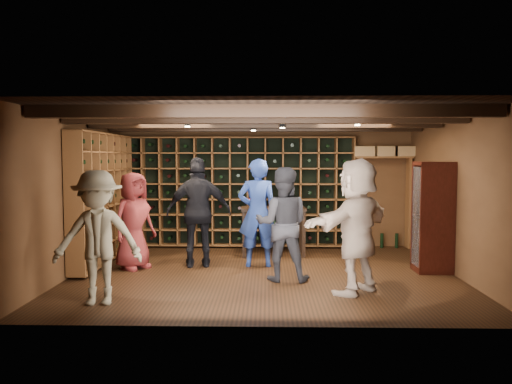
{
  "coord_description": "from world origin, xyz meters",
  "views": [
    {
      "loc": [
        0.06,
        -7.83,
        1.85
      ],
      "look_at": [
        -0.13,
        0.2,
        1.29
      ],
      "focal_mm": 35.0,
      "sensor_mm": 36.0,
      "label": 1
    }
  ],
  "objects_px": {
    "man_blue_shirt": "(258,213)",
    "guest_red_floral": "(134,221)",
    "display_cabinet": "(432,219)",
    "guest_khaki": "(98,238)",
    "guest_woman_black": "(199,212)",
    "guest_beige": "(357,226)",
    "tasting_table": "(273,213)",
    "man_grey_suit": "(282,224)"
  },
  "relations": [
    {
      "from": "man_blue_shirt",
      "to": "guest_woman_black",
      "type": "relative_size",
      "value": 0.99
    },
    {
      "from": "guest_khaki",
      "to": "tasting_table",
      "type": "bearing_deg",
      "value": 48.83
    },
    {
      "from": "display_cabinet",
      "to": "guest_woman_black",
      "type": "xyz_separation_m",
      "value": [
        -3.81,
        0.28,
        0.07
      ]
    },
    {
      "from": "display_cabinet",
      "to": "man_blue_shirt",
      "type": "xyz_separation_m",
      "value": [
        -2.83,
        0.34,
        0.06
      ]
    },
    {
      "from": "display_cabinet",
      "to": "guest_red_floral",
      "type": "distance_m",
      "value": 4.87
    },
    {
      "from": "guest_woman_black",
      "to": "guest_red_floral",
      "type": "bearing_deg",
      "value": 0.4
    },
    {
      "from": "man_grey_suit",
      "to": "guest_beige",
      "type": "bearing_deg",
      "value": 150.45
    },
    {
      "from": "man_grey_suit",
      "to": "guest_red_floral",
      "type": "height_order",
      "value": "man_grey_suit"
    },
    {
      "from": "guest_woman_black",
      "to": "guest_khaki",
      "type": "bearing_deg",
      "value": 57.12
    },
    {
      "from": "guest_red_floral",
      "to": "guest_khaki",
      "type": "bearing_deg",
      "value": -142.58
    },
    {
      "from": "man_blue_shirt",
      "to": "guest_beige",
      "type": "height_order",
      "value": "guest_beige"
    },
    {
      "from": "man_grey_suit",
      "to": "man_blue_shirt",
      "type": "bearing_deg",
      "value": -62.87
    },
    {
      "from": "guest_red_floral",
      "to": "tasting_table",
      "type": "xyz_separation_m",
      "value": [
        2.32,
        1.2,
        -0.0
      ]
    },
    {
      "from": "tasting_table",
      "to": "guest_khaki",
      "type": "bearing_deg",
      "value": -127.24
    },
    {
      "from": "display_cabinet",
      "to": "guest_red_floral",
      "type": "xyz_separation_m",
      "value": [
        -4.87,
        0.11,
        -0.05
      ]
    },
    {
      "from": "guest_red_floral",
      "to": "guest_woman_black",
      "type": "xyz_separation_m",
      "value": [
        1.06,
        0.17,
        0.12
      ]
    },
    {
      "from": "man_blue_shirt",
      "to": "guest_beige",
      "type": "xyz_separation_m",
      "value": [
        1.38,
        -1.63,
        0.01
      ]
    },
    {
      "from": "guest_khaki",
      "to": "guest_beige",
      "type": "xyz_separation_m",
      "value": [
        3.34,
        0.6,
        0.08
      ]
    },
    {
      "from": "man_grey_suit",
      "to": "guest_khaki",
      "type": "bearing_deg",
      "value": 33.23
    },
    {
      "from": "tasting_table",
      "to": "man_blue_shirt",
      "type": "bearing_deg",
      "value": -107.97
    },
    {
      "from": "display_cabinet",
      "to": "tasting_table",
      "type": "distance_m",
      "value": 2.87
    },
    {
      "from": "display_cabinet",
      "to": "man_blue_shirt",
      "type": "height_order",
      "value": "man_blue_shirt"
    },
    {
      "from": "display_cabinet",
      "to": "man_grey_suit",
      "type": "bearing_deg",
      "value": -165.84
    },
    {
      "from": "guest_red_floral",
      "to": "display_cabinet",
      "type": "bearing_deg",
      "value": -56.33
    },
    {
      "from": "guest_beige",
      "to": "man_blue_shirt",
      "type": "bearing_deg",
      "value": -95.45
    },
    {
      "from": "guest_red_floral",
      "to": "tasting_table",
      "type": "height_order",
      "value": "guest_red_floral"
    },
    {
      "from": "man_grey_suit",
      "to": "guest_red_floral",
      "type": "bearing_deg",
      "value": -11.75
    },
    {
      "from": "man_grey_suit",
      "to": "guest_khaki",
      "type": "height_order",
      "value": "man_grey_suit"
    },
    {
      "from": "man_blue_shirt",
      "to": "tasting_table",
      "type": "height_order",
      "value": "man_blue_shirt"
    },
    {
      "from": "display_cabinet",
      "to": "guest_khaki",
      "type": "height_order",
      "value": "display_cabinet"
    },
    {
      "from": "man_blue_shirt",
      "to": "man_grey_suit",
      "type": "height_order",
      "value": "man_blue_shirt"
    },
    {
      "from": "man_blue_shirt",
      "to": "guest_beige",
      "type": "distance_m",
      "value": 2.14
    },
    {
      "from": "guest_red_floral",
      "to": "guest_beige",
      "type": "distance_m",
      "value": 3.71
    },
    {
      "from": "guest_woman_black",
      "to": "guest_beige",
      "type": "distance_m",
      "value": 2.84
    },
    {
      "from": "guest_beige",
      "to": "guest_khaki",
      "type": "bearing_deg",
      "value": -35.53
    },
    {
      "from": "man_blue_shirt",
      "to": "guest_red_floral",
      "type": "relative_size",
      "value": 1.14
    },
    {
      "from": "man_grey_suit",
      "to": "tasting_table",
      "type": "distance_m",
      "value": 1.93
    },
    {
      "from": "guest_khaki",
      "to": "guest_woman_black",
      "type": "bearing_deg",
      "value": 59.52
    },
    {
      "from": "guest_woman_black",
      "to": "guest_khaki",
      "type": "height_order",
      "value": "guest_woman_black"
    },
    {
      "from": "display_cabinet",
      "to": "tasting_table",
      "type": "xyz_separation_m",
      "value": [
        -2.55,
        1.32,
        -0.06
      ]
    },
    {
      "from": "guest_red_floral",
      "to": "guest_khaki",
      "type": "relative_size",
      "value": 0.95
    },
    {
      "from": "guest_khaki",
      "to": "man_grey_suit",
      "type": "bearing_deg",
      "value": 22.14
    }
  ]
}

